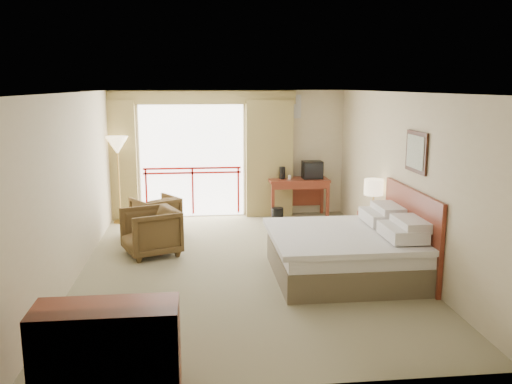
{
  "coord_description": "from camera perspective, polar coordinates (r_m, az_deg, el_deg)",
  "views": [
    {
      "loc": [
        -0.7,
        -8.11,
        2.81
      ],
      "look_at": [
        0.24,
        0.4,
        1.11
      ],
      "focal_mm": 38.0,
      "sensor_mm": 36.0,
      "label": 1
    }
  ],
  "objects": [
    {
      "name": "curtain_left",
      "position": [
        11.7,
        -14.87,
        3.19
      ],
      "size": [
        1.0,
        0.26,
        2.5
      ],
      "primitive_type": "cube",
      "color": "olive",
      "rests_on": "wall_back"
    },
    {
      "name": "balcony_railing",
      "position": [
        11.75,
        -6.7,
        1.35
      ],
      "size": [
        2.09,
        0.03,
        1.02
      ],
      "color": "#A2120D",
      "rests_on": "wall_back"
    },
    {
      "name": "wall_right",
      "position": [
        8.85,
        15.02,
        1.34
      ],
      "size": [
        0.0,
        7.0,
        7.0
      ],
      "primitive_type": "plane",
      "rotation": [
        1.57,
        0.0,
        -1.57
      ],
      "color": "beige",
      "rests_on": "ground"
    },
    {
      "name": "valance",
      "position": [
        11.5,
        -6.9,
        9.85
      ],
      "size": [
        4.4,
        0.22,
        0.28
      ],
      "primitive_type": "cube",
      "color": "olive",
      "rests_on": "wall_back"
    },
    {
      "name": "phone",
      "position": [
        9.38,
        12.27,
        -2.29
      ],
      "size": [
        0.18,
        0.14,
        0.07
      ],
      "primitive_type": "cube",
      "rotation": [
        0.0,
        0.0,
        -0.13
      ],
      "color": "black",
      "rests_on": "nightstand"
    },
    {
      "name": "curtain_right",
      "position": [
        11.67,
        1.39,
        3.54
      ],
      "size": [
        1.0,
        0.26,
        2.5
      ],
      "primitive_type": "cube",
      "color": "olive",
      "rests_on": "wall_back"
    },
    {
      "name": "floor_lamp",
      "position": [
        11.34,
        -14.39,
        4.44
      ],
      "size": [
        0.46,
        0.46,
        1.79
      ],
      "rotation": [
        0.0,
        0.0,
        -0.31
      ],
      "color": "tan",
      "rests_on": "floor"
    },
    {
      "name": "headboard",
      "position": [
        8.43,
        15.99,
        -4.06
      ],
      "size": [
        0.06,
        2.1,
        1.3
      ],
      "primitive_type": "cube",
      "color": "maroon",
      "rests_on": "wall_right"
    },
    {
      "name": "bed",
      "position": [
        8.2,
        9.6,
        -6.2
      ],
      "size": [
        2.13,
        2.06,
        0.97
      ],
      "color": "brown",
      "rests_on": "floor"
    },
    {
      "name": "wastebasket",
      "position": [
        11.23,
        2.26,
        -2.46
      ],
      "size": [
        0.3,
        0.3,
        0.31
      ],
      "primitive_type": "cylinder",
      "rotation": [
        0.0,
        0.0,
        0.26
      ],
      "color": "black",
      "rests_on": "floor"
    },
    {
      "name": "table_lamp",
      "position": [
        9.49,
        12.28,
        0.44
      ],
      "size": [
        0.33,
        0.33,
        0.58
      ],
      "rotation": [
        0.0,
        0.0,
        -0.29
      ],
      "color": "tan",
      "rests_on": "nightstand"
    },
    {
      "name": "armchair_near",
      "position": [
        9.36,
        -10.93,
        -6.46
      ],
      "size": [
        1.12,
        1.1,
        0.79
      ],
      "primitive_type": "imported",
      "rotation": [
        0.0,
        0.0,
        -1.19
      ],
      "color": "#45331C",
      "rests_on": "floor"
    },
    {
      "name": "side_table",
      "position": [
        10.07,
        -12.5,
        -3.05
      ],
      "size": [
        0.5,
        0.5,
        0.54
      ],
      "rotation": [
        0.0,
        0.0,
        0.04
      ],
      "color": "black",
      "rests_on": "floor"
    },
    {
      "name": "floor",
      "position": [
        8.62,
        -1.3,
        -7.81
      ],
      "size": [
        7.0,
        7.0,
        0.0
      ],
      "primitive_type": "plane",
      "color": "gray",
      "rests_on": "ground"
    },
    {
      "name": "framed_art",
      "position": [
        8.21,
        16.51,
        4.06
      ],
      "size": [
        0.04,
        0.72,
        0.6
      ],
      "color": "black",
      "rests_on": "wall_right"
    },
    {
      "name": "hvac_vent",
      "position": [
        11.77,
        3.53,
        8.96
      ],
      "size": [
        0.5,
        0.04,
        0.5
      ],
      "primitive_type": "cube",
      "color": "silver",
      "rests_on": "wall_back"
    },
    {
      "name": "coffee_maker",
      "position": [
        11.54,
        2.78,
        2.01
      ],
      "size": [
        0.14,
        0.14,
        0.27
      ],
      "primitive_type": "cylinder",
      "rotation": [
        0.0,
        0.0,
        0.11
      ],
      "color": "black",
      "rests_on": "desk"
    },
    {
      "name": "wall_back",
      "position": [
        11.73,
        -2.84,
        4.06
      ],
      "size": [
        5.0,
        0.0,
        5.0
      ],
      "primitive_type": "plane",
      "rotation": [
        1.57,
        0.0,
        0.0
      ],
      "color": "beige",
      "rests_on": "ground"
    },
    {
      "name": "nightstand",
      "position": [
        9.62,
        12.19,
        -4.09
      ],
      "size": [
        0.45,
        0.53,
        0.62
      ],
      "primitive_type": "cube",
      "rotation": [
        0.0,
        0.0,
        -0.03
      ],
      "color": "maroon",
      "rests_on": "floor"
    },
    {
      "name": "cup",
      "position": [
        11.53,
        3.55,
        1.56
      ],
      "size": [
        0.08,
        0.08,
        0.09
      ],
      "primitive_type": "cylinder",
      "rotation": [
        0.0,
        0.0,
        -0.26
      ],
      "color": "white",
      "rests_on": "desk"
    },
    {
      "name": "balcony_door",
      "position": [
        11.71,
        -6.74,
        3.24
      ],
      "size": [
        2.4,
        0.0,
        2.4
      ],
      "primitive_type": "plane",
      "rotation": [
        1.57,
        0.0,
        0.0
      ],
      "color": "white",
      "rests_on": "wall_back"
    },
    {
      "name": "armchair_far",
      "position": [
        10.7,
        -10.45,
        -4.18
      ],
      "size": [
        1.06,
        1.06,
        0.71
      ],
      "primitive_type": "imported",
      "rotation": [
        0.0,
        0.0,
        -2.58
      ],
      "color": "#45331C",
      "rests_on": "floor"
    },
    {
      "name": "wall_left",
      "position": [
        8.44,
        -18.51,
        0.68
      ],
      "size": [
        0.0,
        7.0,
        7.0
      ],
      "primitive_type": "plane",
      "rotation": [
        1.57,
        0.0,
        1.57
      ],
      "color": "beige",
      "rests_on": "ground"
    },
    {
      "name": "dresser",
      "position": [
        5.29,
        -15.38,
        -15.86
      ],
      "size": [
        1.3,
        0.55,
        0.87
      ],
      "rotation": [
        0.0,
        0.0,
        -0.07
      ],
      "color": "maroon",
      "rests_on": "floor"
    },
    {
      "name": "wall_front",
      "position": [
        4.89,
        2.26,
        -6.14
      ],
      "size": [
        5.0,
        0.0,
        5.0
      ],
      "primitive_type": "plane",
      "rotation": [
        -1.57,
        0.0,
        0.0
      ],
      "color": "beige",
      "rests_on": "ground"
    },
    {
      "name": "ceiling",
      "position": [
        8.15,
        -1.39,
        10.45
      ],
      "size": [
        7.0,
        7.0,
        0.0
      ],
      "primitive_type": "plane",
      "rotation": [
        3.14,
        0.0,
        0.0
      ],
      "color": "white",
      "rests_on": "wall_back"
    },
    {
      "name": "book",
      "position": [
        10.03,
        -12.54,
        -2.08
      ],
      "size": [
        0.26,
        0.27,
        0.02
      ],
      "primitive_type": "imported",
      "rotation": [
        0.0,
        0.0,
        0.64
      ],
      "color": "white",
      "rests_on": "side_table"
    },
    {
      "name": "tv",
      "position": [
        11.64,
        5.95,
        2.33
      ],
      "size": [
        0.42,
        0.33,
        0.38
      ],
      "rotation": [
        0.0,
        0.0,
        -0.01
      ],
      "color": "black",
      "rests_on": "desk"
    },
    {
      "name": "desk",
      "position": [
        11.71,
        4.42,
        0.56
      ],
      "size": [
        1.28,
        0.62,
        0.84
      ],
      "rotation": [
        0.0,
        0.0,
        0.09
      ],
      "color": "maroon",
      "rests_on": "floor"
    }
  ]
}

